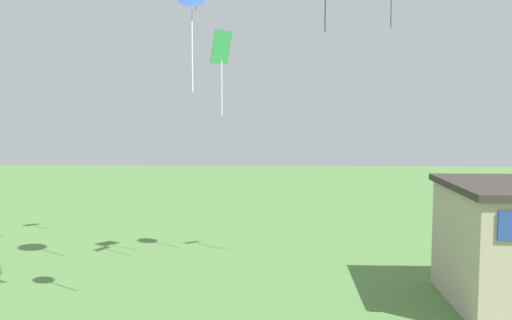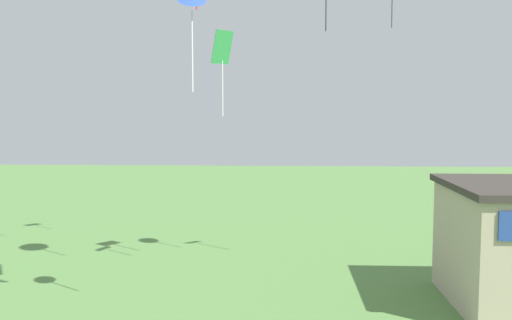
{
  "view_description": "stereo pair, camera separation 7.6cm",
  "coord_description": "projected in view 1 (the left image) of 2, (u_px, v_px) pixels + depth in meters",
  "views": [
    {
      "loc": [
        0.68,
        -7.84,
        6.91
      ],
      "look_at": [
        0.0,
        8.48,
        5.41
      ],
      "focal_mm": 40.0,
      "sensor_mm": 36.0,
      "label": 1
    },
    {
      "loc": [
        0.76,
        -7.84,
        6.91
      ],
      "look_at": [
        0.0,
        8.48,
        5.41
      ],
      "focal_mm": 40.0,
      "sensor_mm": 36.0,
      "label": 2
    }
  ],
  "objects": [
    {
      "name": "kite_green_diamond",
      "position": [
        222.0,
        54.0,
        23.53
      ],
      "size": [
        0.91,
        1.0,
        3.52
      ],
      "color": "green"
    },
    {
      "name": "kite_blue_delta",
      "position": [
        192.0,
        5.0,
        16.91
      ],
      "size": [
        1.02,
        0.94,
        2.99
      ],
      "color": "blue"
    }
  ]
}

